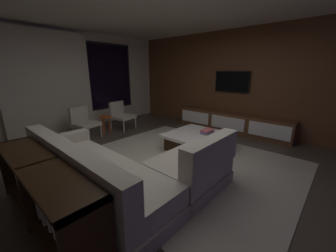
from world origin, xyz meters
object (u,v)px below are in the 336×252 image
(accent_chair_near_window, at_px, (121,114))
(media_console, at_px, (232,123))
(console_table_behind_couch, at_px, (43,191))
(side_stool, at_px, (106,119))
(accent_chair_by_curtain, at_px, (83,121))
(coffee_table, at_px, (197,141))
(sectional_couch, at_px, (123,173))
(mounted_tv, at_px, (232,82))
(book_stack_on_coffee_table, at_px, (207,131))

(accent_chair_near_window, relative_size, media_console, 0.25)
(console_table_behind_couch, bearing_deg, side_stool, 48.04)
(accent_chair_by_curtain, distance_m, media_console, 3.91)
(accent_chair_by_curtain, bearing_deg, coffee_table, -64.51)
(coffee_table, bearing_deg, sectional_couch, -177.00)
(console_table_behind_couch, bearing_deg, mounted_tv, 2.22)
(accent_chair_by_curtain, relative_size, media_console, 0.25)
(sectional_couch, xyz_separation_m, media_console, (3.70, 0.11, -0.04))
(media_console, bearing_deg, accent_chair_by_curtain, 139.12)
(book_stack_on_coffee_table, bearing_deg, accent_chair_by_curtain, 116.86)
(sectional_couch, bearing_deg, accent_chair_by_curtain, 74.37)
(sectional_couch, distance_m, console_table_behind_couch, 0.93)
(coffee_table, height_order, accent_chair_near_window, accent_chair_near_window)
(accent_chair_by_curtain, bearing_deg, book_stack_on_coffee_table, -63.14)
(sectional_couch, relative_size, accent_chair_by_curtain, 3.21)
(book_stack_on_coffee_table, xyz_separation_m, media_console, (1.58, 0.15, -0.15))
(coffee_table, distance_m, mounted_tv, 2.25)
(accent_chair_near_window, xyz_separation_m, console_table_behind_couch, (-2.76, -2.54, -0.03))
(console_table_behind_couch, bearing_deg, coffee_table, -0.47)
(accent_chair_by_curtain, relative_size, console_table_behind_couch, 0.37)
(accent_chair_by_curtain, bearing_deg, mounted_tv, -36.95)
(coffee_table, distance_m, accent_chair_by_curtain, 2.86)
(coffee_table, height_order, media_console, media_console)
(coffee_table, distance_m, console_table_behind_couch, 2.89)
(media_console, relative_size, mounted_tv, 3.20)
(mounted_tv, bearing_deg, media_console, -132.39)
(accent_chair_near_window, height_order, media_console, accent_chair_near_window)
(coffee_table, bearing_deg, side_stool, 104.25)
(book_stack_on_coffee_table, relative_size, media_console, 0.09)
(side_stool, bearing_deg, console_table_behind_couch, -131.96)
(accent_chair_by_curtain, xyz_separation_m, console_table_behind_couch, (-1.66, -2.55, -0.03))
(mounted_tv, bearing_deg, accent_chair_near_window, 130.87)
(accent_chair_by_curtain, xyz_separation_m, media_console, (2.96, -2.56, -0.18))
(side_stool, distance_m, media_console, 3.45)
(media_console, bearing_deg, side_stool, 133.37)
(accent_chair_by_curtain, bearing_deg, accent_chair_near_window, -0.49)
(sectional_couch, height_order, side_stool, sectional_couch)
(media_console, distance_m, mounted_tv, 1.13)
(accent_chair_near_window, relative_size, mounted_tv, 0.81)
(side_stool, bearing_deg, sectional_couch, -116.92)
(coffee_table, height_order, side_stool, side_stool)
(side_stool, bearing_deg, mounted_tv, -42.17)
(media_console, xyz_separation_m, console_table_behind_couch, (-4.62, 0.01, 0.16))
(coffee_table, relative_size, accent_chair_near_window, 1.49)
(sectional_couch, height_order, coffee_table, sectional_couch)
(media_console, bearing_deg, mounted_tv, 47.61)
(accent_chair_by_curtain, relative_size, mounted_tv, 0.81)
(book_stack_on_coffee_table, relative_size, side_stool, 0.62)
(accent_chair_near_window, height_order, accent_chair_by_curtain, same)
(book_stack_on_coffee_table, bearing_deg, mounted_tv, 11.20)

